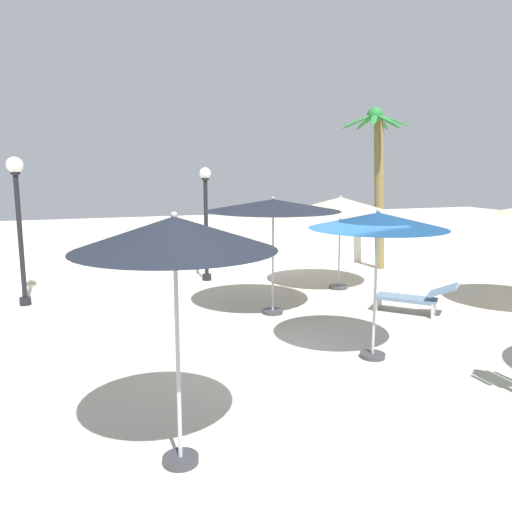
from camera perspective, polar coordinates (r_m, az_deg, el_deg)
ground_plane at (r=9.73m, az=5.59°, el=-10.94°), size 56.00×56.00×0.00m
boundary_wall at (r=17.15m, az=-5.78°, el=-0.13°), size 25.20×0.30×0.96m
patio_umbrella_0 at (r=9.27m, az=13.33°, el=3.67°), size 2.43×2.43×2.72m
patio_umbrella_2 at (r=5.69m, az=-9.00°, el=2.25°), size 2.27×2.27×2.97m
patio_umbrella_3 at (r=14.61m, az=9.33°, el=5.55°), size 3.05×3.05×2.65m
patio_umbrella_5 at (r=11.88m, az=1.91°, el=5.55°), size 3.13×3.13×2.77m
palm_tree_1 at (r=17.75m, az=13.33°, el=9.27°), size 2.31×2.31×5.35m
lamp_post_0 at (r=13.91m, az=-24.81°, el=4.62°), size 0.40×0.40×3.68m
lamp_post_1 at (r=15.61m, az=-5.56°, el=4.62°), size 0.34×0.34×3.42m
lounge_chair_1 at (r=12.75m, az=17.24°, el=-4.38°), size 1.67×1.71×0.81m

